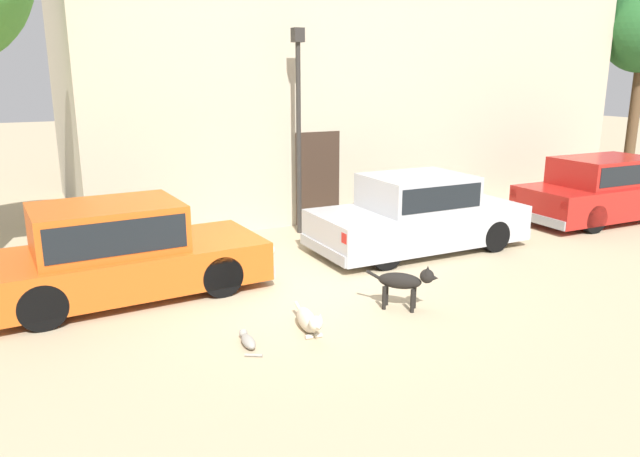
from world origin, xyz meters
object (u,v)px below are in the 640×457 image
parked_sedan_second (417,213)px  parked_sedan_third (607,188)px  stray_cat (248,341)px  parked_sedan_nearest (118,250)px  stray_dog_tan (405,281)px  stray_dog_spotted (308,321)px  street_lamp (298,107)px

parked_sedan_second → parked_sedan_third: (5.46, 0.03, 0.02)m
stray_cat → parked_sedan_nearest: bearing=27.8°
parked_sedan_nearest → stray_dog_tan: size_ratio=5.44×
parked_sedan_second → stray_dog_spotted: bearing=-144.2°
stray_dog_spotted → stray_dog_tan: (1.61, 0.08, 0.27)m
parked_sedan_second → stray_dog_tan: parked_sedan_second is taller
stray_dog_spotted → street_lamp: size_ratio=0.25×
parked_sedan_second → stray_dog_spotted: parked_sedan_second is taller
stray_dog_spotted → stray_dog_tan: 1.63m
stray_dog_tan → stray_cat: size_ratio=1.25×
parked_sedan_nearest → stray_dog_spotted: bearing=-54.5°
parked_sedan_nearest → street_lamp: 5.06m
parked_sedan_second → stray_dog_tan: bearing=-128.4°
stray_cat → parked_sedan_second: bearing=-55.7°
parked_sedan_second → stray_dog_spotted: size_ratio=4.05×
parked_sedan_third → street_lamp: size_ratio=1.11×
parked_sedan_third → stray_cat: bearing=-164.4°
stray_dog_tan → street_lamp: bearing=128.1°
parked_sedan_second → stray_cat: 5.24m
parked_sedan_nearest → stray_dog_spotted: parked_sedan_nearest is taller
parked_sedan_second → parked_sedan_third: parked_sedan_third is taller
street_lamp → parked_sedan_nearest: bearing=-151.5°
parked_sedan_second → street_lamp: (-1.53, 2.18, 1.96)m
parked_sedan_third → parked_sedan_nearest: bearing=-178.9°
stray_dog_tan → stray_cat: 2.51m
stray_cat → parked_sedan_third: bearing=-71.1°
parked_sedan_third → stray_cat: 10.32m
parked_sedan_nearest → stray_dog_spotted: size_ratio=4.19×
stray_cat → street_lamp: (2.96, 4.81, 2.61)m
parked_sedan_second → street_lamp: street_lamp is taller
parked_sedan_third → stray_cat: parked_sedan_third is taller
stray_dog_spotted → stray_cat: stray_dog_spotted is taller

